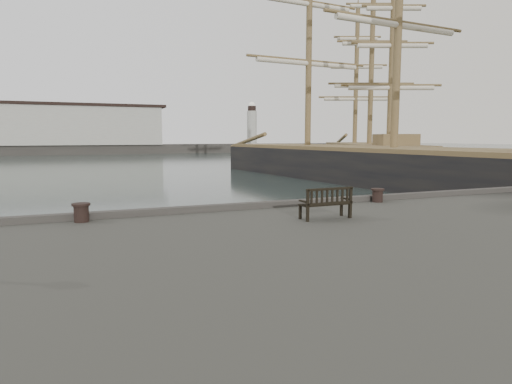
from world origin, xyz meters
TOP-DOWN VIEW (x-y plane):
  - ground at (0.00, 0.00)m, footprint 400.00×400.00m
  - breakwater at (-4.56, 92.00)m, footprint 140.00×9.50m
  - bench at (1.36, -2.51)m, footprint 1.42×0.51m
  - bollard_left at (-4.61, -0.50)m, footprint 0.60×0.60m
  - bollard_right at (4.58, -0.50)m, footprint 0.48×0.48m
  - tall_ship_main at (19.03, 16.25)m, footprint 12.15×43.82m
  - tall_ship_far at (29.66, 33.69)m, footprint 17.65×30.24m

SIDE VIEW (x-z plane):
  - ground at x=0.00m, z-range 0.00..0.00m
  - tall_ship_main at x=19.03m, z-range -15.41..17.03m
  - tall_ship_far at x=29.66m, z-range -12.05..13.75m
  - bollard_right at x=4.58m, z-range 1.56..2.01m
  - bollard_left at x=-4.61m, z-range 1.56..2.04m
  - bench at x=1.36m, z-range 1.41..2.22m
  - breakwater at x=-4.56m, z-range -1.80..10.40m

